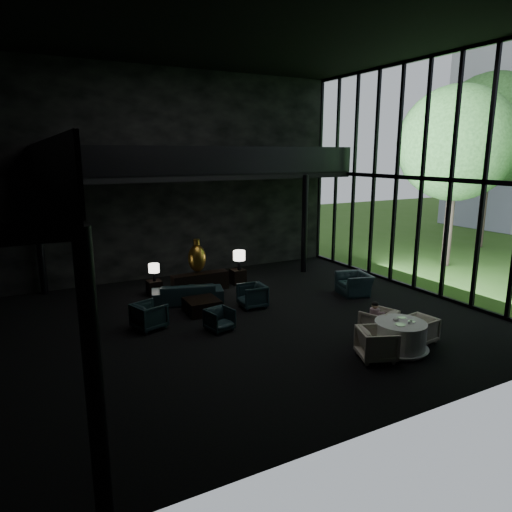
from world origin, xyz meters
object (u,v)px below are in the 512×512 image
dining_chair_west (377,341)px  dining_table (400,338)px  console (200,282)px  dining_chair_east (420,329)px  side_table_left (154,288)px  table_lamp_left (154,269)px  child (375,312)px  table_lamp_right (239,256)px  side_table_right (238,276)px  bronze_urn (197,258)px  dining_chair_north (379,321)px  coffee_table (202,306)px  lounge_armchair_east (252,294)px  sofa (187,288)px  lounge_armchair_west (149,314)px  lounge_armchair_south (220,320)px  window_armchair (354,280)px

dining_chair_west → dining_table: bearing=-61.1°
console → dining_chair_east: 7.77m
side_table_left → table_lamp_left: table_lamp_left is taller
side_table_left → child: 7.72m
table_lamp_right → dining_chair_east: bearing=-75.8°
side_table_right → child: child is taller
bronze_urn → dining_chair_north: size_ratio=1.33×
dining_table → child: 1.01m
coffee_table → dining_chair_east: dining_chair_east is taller
dining_table → child: child is taller
console → dining_chair_west: 7.44m
dining_chair_north → dining_chair_west: 1.44m
coffee_table → dining_chair_east: bearing=-48.8°
table_lamp_left → lounge_armchair_east: 3.65m
table_lamp_left → dining_chair_north: size_ratio=0.69×
table_lamp_left → side_table_right: size_ratio=1.10×
sofa → lounge_armchair_west: (-1.73, -1.65, -0.06)m
lounge_armchair_west → dining_table: size_ratio=0.61×
side_table_right → lounge_armchair_south: 4.70m
side_table_right → lounge_armchair_west: (-4.20, -2.93, 0.16)m
lounge_armchair_west → dining_chair_north: size_ratio=0.99×
side_table_left → lounge_armchair_south: 4.13m
table_lamp_left → dining_chair_north: bearing=-56.3°
table_lamp_right → dining_chair_east: 7.33m
side_table_right → lounge_armchair_east: 2.79m
dining_chair_east → dining_chair_west: (-1.71, -0.25, 0.10)m
console → window_armchair: 5.47m
side_table_left → side_table_right: side_table_right is taller
table_lamp_left → table_lamp_right: table_lamp_right is taller
dining_table → side_table_right: bearing=97.3°
bronze_urn → dining_chair_east: size_ratio=1.63×
lounge_armchair_east → dining_table: 4.98m
bronze_urn → dining_chair_north: bronze_urn is taller
side_table_right → lounge_armchair_west: bearing=-145.0°
side_table_left → dining_chair_north: bearing=-56.6°
side_table_left → table_lamp_right: table_lamp_right is taller
table_lamp_left → child: bearing=-57.2°
table_lamp_left → lounge_armchair_west: size_ratio=0.70×
lounge_armchair_east → window_armchair: size_ratio=0.74×
console → window_armchair: bearing=-32.3°
lounge_armchair_west → bronze_urn: bearing=-59.0°
table_lamp_right → lounge_armchair_south: table_lamp_right is taller
sofa → dining_chair_east: (4.26, -5.92, -0.13)m
table_lamp_left → dining_table: table_lamp_left is taller
coffee_table → lounge_armchair_east: bearing=-8.9°
sofa → window_armchair: 5.80m
sofa → window_armchair: bearing=177.0°
dining_table → window_armchair: bearing=63.7°
lounge_armchair_west → dining_chair_east: lounge_armchair_west is taller
lounge_armchair_east → dining_chair_north: 4.19m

